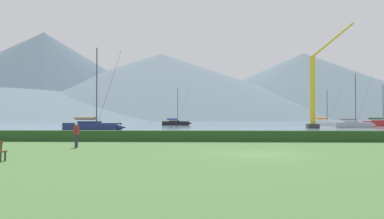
{
  "coord_description": "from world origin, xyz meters",
  "views": [
    {
      "loc": [
        -2.78,
        -21.08,
        1.99
      ],
      "look_at": [
        -6.01,
        68.52,
        3.8
      ],
      "focal_mm": 36.31,
      "sensor_mm": 36.0,
      "label": 1
    }
  ],
  "objects_px": {
    "person_seated_viewer": "(76,133)",
    "sailboat_slip_5": "(325,123)",
    "dock_crane": "(315,94)",
    "sailboat_slip_4": "(381,123)",
    "sailboat_slip_1": "(93,126)",
    "sailboat_slip_3": "(176,123)",
    "sailboat_slip_2": "(353,124)"
  },
  "relations": [
    {
      "from": "sailboat_slip_2",
      "to": "sailboat_slip_5",
      "type": "relative_size",
      "value": 1.18
    },
    {
      "from": "dock_crane",
      "to": "sailboat_slip_3",
      "type": "bearing_deg",
      "value": 138.03
    },
    {
      "from": "sailboat_slip_1",
      "to": "sailboat_slip_5",
      "type": "bearing_deg",
      "value": 53.77
    },
    {
      "from": "sailboat_slip_3",
      "to": "sailboat_slip_5",
      "type": "height_order",
      "value": "sailboat_slip_3"
    },
    {
      "from": "sailboat_slip_1",
      "to": "person_seated_viewer",
      "type": "relative_size",
      "value": 7.14
    },
    {
      "from": "sailboat_slip_4",
      "to": "dock_crane",
      "type": "xyz_separation_m",
      "value": [
        -18.96,
        -15.94,
        5.52
      ]
    },
    {
      "from": "sailboat_slip_3",
      "to": "person_seated_viewer",
      "type": "xyz_separation_m",
      "value": [
        -1.06,
        -71.17,
        0.35
      ]
    },
    {
      "from": "sailboat_slip_1",
      "to": "sailboat_slip_5",
      "type": "relative_size",
      "value": 1.34
    },
    {
      "from": "dock_crane",
      "to": "sailboat_slip_5",
      "type": "bearing_deg",
      "value": 69.32
    },
    {
      "from": "person_seated_viewer",
      "to": "dock_crane",
      "type": "height_order",
      "value": "dock_crane"
    },
    {
      "from": "sailboat_slip_4",
      "to": "person_seated_viewer",
      "type": "bearing_deg",
      "value": -116.87
    },
    {
      "from": "sailboat_slip_1",
      "to": "sailboat_slip_3",
      "type": "bearing_deg",
      "value": 88.98
    },
    {
      "from": "person_seated_viewer",
      "to": "dock_crane",
      "type": "relative_size",
      "value": 0.08
    },
    {
      "from": "sailboat_slip_5",
      "to": "person_seated_viewer",
      "type": "distance_m",
      "value": 81.36
    },
    {
      "from": "sailboat_slip_4",
      "to": "sailboat_slip_5",
      "type": "relative_size",
      "value": 1.06
    },
    {
      "from": "sailboat_slip_3",
      "to": "sailboat_slip_1",
      "type": "bearing_deg",
      "value": -92.63
    },
    {
      "from": "person_seated_viewer",
      "to": "dock_crane",
      "type": "xyz_separation_m",
      "value": [
        28.47,
        46.52,
        5.23
      ]
    },
    {
      "from": "sailboat_slip_5",
      "to": "dock_crane",
      "type": "xyz_separation_m",
      "value": [
        -9.59,
        -25.39,
        5.53
      ]
    },
    {
      "from": "sailboat_slip_4",
      "to": "sailboat_slip_3",
      "type": "bearing_deg",
      "value": 179.7
    },
    {
      "from": "sailboat_slip_2",
      "to": "sailboat_slip_5",
      "type": "bearing_deg",
      "value": 91.6
    },
    {
      "from": "sailboat_slip_3",
      "to": "person_seated_viewer",
      "type": "bearing_deg",
      "value": -82.36
    },
    {
      "from": "sailboat_slip_4",
      "to": "dock_crane",
      "type": "distance_m",
      "value": 25.38
    },
    {
      "from": "person_seated_viewer",
      "to": "sailboat_slip_5",
      "type": "bearing_deg",
      "value": 67.61
    },
    {
      "from": "sailboat_slip_2",
      "to": "dock_crane",
      "type": "height_order",
      "value": "dock_crane"
    },
    {
      "from": "sailboat_slip_1",
      "to": "sailboat_slip_3",
      "type": "distance_m",
      "value": 43.4
    },
    {
      "from": "sailboat_slip_5",
      "to": "person_seated_viewer",
      "type": "relative_size",
      "value": 5.33
    },
    {
      "from": "sailboat_slip_4",
      "to": "sailboat_slip_2",
      "type": "bearing_deg",
      "value": -120.21
    },
    {
      "from": "sailboat_slip_4",
      "to": "dock_crane",
      "type": "bearing_deg",
      "value": -129.61
    },
    {
      "from": "sailboat_slip_3",
      "to": "sailboat_slip_4",
      "type": "height_order",
      "value": "sailboat_slip_3"
    },
    {
      "from": "sailboat_slip_4",
      "to": "sailboat_slip_1",
      "type": "bearing_deg",
      "value": -137.91
    },
    {
      "from": "sailboat_slip_1",
      "to": "sailboat_slip_5",
      "type": "xyz_separation_m",
      "value": [
        45.37,
        43.32,
        -0.08
      ]
    },
    {
      "from": "sailboat_slip_3",
      "to": "dock_crane",
      "type": "distance_m",
      "value": 37.29
    }
  ]
}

